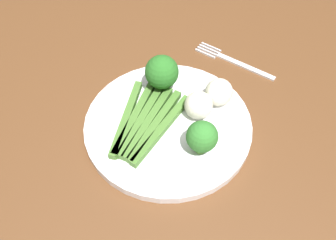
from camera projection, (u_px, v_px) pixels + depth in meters
name	position (u px, v px, depth m)	size (l,w,h in m)	color
dining_table	(161.00, 148.00, 0.66)	(1.39, 1.08, 0.73)	brown
plate	(168.00, 125.00, 0.58)	(0.27, 0.27, 0.01)	white
asparagus_bundle	(145.00, 122.00, 0.56)	(0.17, 0.11, 0.01)	#47752D
broccoli_back	(202.00, 137.00, 0.51)	(0.05, 0.05, 0.06)	#609E3D
broccoli_front_left	(162.00, 73.00, 0.58)	(0.06, 0.06, 0.07)	#568E33
cauliflower_front	(199.00, 105.00, 0.56)	(0.05, 0.05, 0.05)	silver
cauliflower_back_right	(219.00, 92.00, 0.58)	(0.05, 0.05, 0.05)	silver
fork	(234.00, 61.00, 0.68)	(0.03, 0.17, 0.00)	silver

